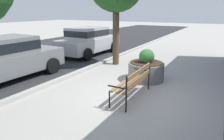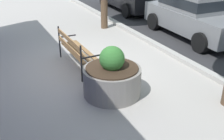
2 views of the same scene
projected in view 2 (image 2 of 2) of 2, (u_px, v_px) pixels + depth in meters
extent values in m
plane|color=#ADA8A0|center=(76.00, 67.00, 7.51)|extent=(80.00, 80.00, 0.00)
cube|color=#B2AFA8|center=(163.00, 48.00, 8.63)|extent=(60.00, 0.20, 0.12)
cube|color=olive|center=(73.00, 52.00, 7.28)|extent=(1.70, 0.14, 0.04)
cube|color=olive|center=(79.00, 51.00, 7.35)|extent=(1.70, 0.14, 0.04)
cube|color=olive|center=(85.00, 50.00, 7.42)|extent=(1.70, 0.14, 0.04)
cube|color=olive|center=(69.00, 47.00, 7.17)|extent=(1.70, 0.07, 0.11)
cube|color=olive|center=(68.00, 39.00, 7.07)|extent=(1.70, 0.07, 0.11)
cylinder|color=black|center=(75.00, 48.00, 8.24)|extent=(0.04, 0.04, 0.45)
cylinder|color=black|center=(60.00, 42.00, 7.93)|extent=(0.04, 0.04, 0.95)
cube|color=black|center=(68.00, 36.00, 7.98)|extent=(0.04, 0.48, 0.03)
cylinder|color=black|center=(99.00, 70.00, 6.82)|extent=(0.04, 0.04, 0.45)
cylinder|color=black|center=(81.00, 64.00, 6.52)|extent=(0.04, 0.04, 0.95)
cube|color=black|center=(92.00, 57.00, 6.57)|extent=(0.04, 0.48, 0.03)
cylinder|color=gray|center=(112.00, 81.00, 6.06)|extent=(1.29, 1.29, 0.64)
cylinder|color=#38281C|center=(112.00, 68.00, 5.91)|extent=(1.16, 1.16, 0.03)
sphere|color=#387A33|center=(112.00, 59.00, 5.82)|extent=(0.55, 0.55, 0.55)
cylinder|color=black|center=(159.00, 7.00, 12.81)|extent=(0.65, 0.24, 0.64)
cylinder|color=black|center=(127.00, 11.00, 12.17)|extent=(0.65, 0.24, 0.64)
cylinder|color=black|center=(104.00, 0.00, 14.36)|extent=(0.65, 0.24, 0.64)
cube|color=slate|center=(195.00, 20.00, 9.64)|extent=(4.14, 1.81, 0.70)
cube|color=slate|center=(195.00, 1.00, 9.48)|extent=(2.17, 1.62, 0.60)
cube|color=black|center=(195.00, 1.00, 9.48)|extent=(2.18, 1.64, 0.33)
cylinder|color=black|center=(201.00, 43.00, 8.35)|extent=(0.65, 0.24, 0.64)
cylinder|color=black|center=(189.00, 17.00, 11.18)|extent=(0.65, 0.24, 0.64)
cylinder|color=black|center=(154.00, 21.00, 10.54)|extent=(0.65, 0.24, 0.64)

